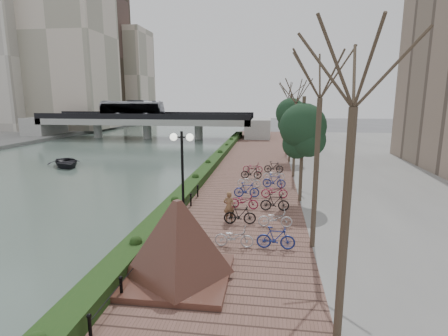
% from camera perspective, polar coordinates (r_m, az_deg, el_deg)
% --- Properties ---
extents(ground, '(220.00, 220.00, 0.00)m').
position_cam_1_polar(ground, '(15.73, -16.52, -15.17)').
color(ground, '#59595B').
rests_on(ground, ground).
extents(river_water, '(30.00, 130.00, 0.02)m').
position_cam_1_polar(river_water, '(43.78, -21.25, 1.57)').
color(river_water, '#495B51').
rests_on(river_water, ground).
extents(promenade, '(8.00, 75.00, 0.50)m').
position_cam_1_polar(promenade, '(31.05, 3.65, -0.99)').
color(promenade, brown).
rests_on(promenade, ground).
extents(inland_pavement, '(24.00, 75.00, 0.50)m').
position_cam_1_polar(inland_pavement, '(33.97, 31.68, -1.62)').
color(inland_pavement, slate).
rests_on(inland_pavement, ground).
extents(hedge, '(1.10, 56.00, 0.60)m').
position_cam_1_polar(hedge, '(33.77, -1.80, 0.99)').
color(hedge, '#163914').
rests_on(hedge, promenade).
extents(chain_fence, '(0.10, 14.10, 0.70)m').
position_cam_1_polar(chain_fence, '(16.62, -9.36, -10.14)').
color(chain_fence, black).
rests_on(chain_fence, promenade).
extents(granite_monument, '(4.66, 4.66, 2.94)m').
position_cam_1_polar(granite_monument, '(12.66, -7.47, -11.57)').
color(granite_monument, '#462A1E').
rests_on(granite_monument, promenade).
extents(lamppost, '(1.02, 0.32, 5.03)m').
position_cam_1_polar(lamppost, '(15.03, -6.82, 0.60)').
color(lamppost, black).
rests_on(lamppost, promenade).
extents(motorcycle, '(0.91, 1.72, 1.03)m').
position_cam_1_polar(motorcycle, '(14.00, -8.34, -13.66)').
color(motorcycle, black).
rests_on(motorcycle, promenade).
extents(pedestrian, '(0.63, 0.44, 1.64)m').
position_cam_1_polar(pedestrian, '(18.37, 0.83, -6.32)').
color(pedestrian, brown).
rests_on(pedestrian, promenade).
extents(bicycle_parking, '(2.40, 17.32, 1.00)m').
position_cam_1_polar(bicycle_parking, '(22.92, 5.95, -3.67)').
color(bicycle_parking, silver).
rests_on(bicycle_parking, promenade).
extents(street_trees, '(3.20, 37.12, 6.80)m').
position_cam_1_polar(street_trees, '(25.71, 11.92, 3.96)').
color(street_trees, '#3E3424').
rests_on(street_trees, promenade).
extents(bridge, '(36.00, 10.77, 6.50)m').
position_cam_1_polar(bridge, '(61.76, -12.96, 7.85)').
color(bridge, '#989893').
rests_on(bridge, ground).
extents(boat, '(5.29, 5.42, 0.92)m').
position_cam_1_polar(boat, '(38.82, -24.39, 0.85)').
color(boat, black).
rests_on(boat, river_water).
extents(far_buildings, '(35.00, 38.00, 38.00)m').
position_cam_1_polar(far_buildings, '(92.47, -24.51, 16.15)').
color(far_buildings, beige).
rests_on(far_buildings, far_bank).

